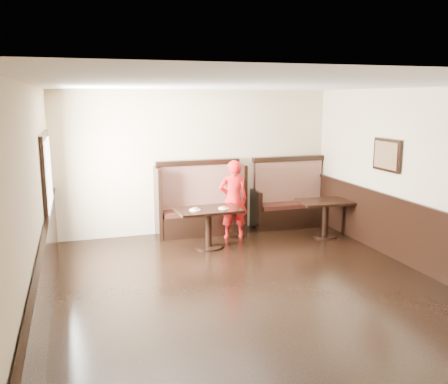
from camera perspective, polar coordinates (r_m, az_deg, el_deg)
name	(u,v)px	position (r m, az deg, el deg)	size (l,w,h in m)	color
ground	(263,298)	(6.55, 4.68, -12.62)	(7.00, 7.00, 0.00)	black
room_shell	(235,246)	(6.46, 1.36, -6.57)	(7.00, 7.00, 7.00)	beige
booth_main	(200,207)	(9.36, -2.90, -1.84)	(1.75, 0.72, 1.45)	black
booth_neighbor	(290,203)	(10.03, 7.94, -1.32)	(1.65, 0.72, 1.45)	black
table_main	(208,218)	(8.43, -1.88, -3.14)	(1.15, 0.74, 0.72)	black
table_neighbor	(325,210)	(9.34, 12.10, -2.09)	(1.08, 0.76, 0.71)	black
child	(233,200)	(8.97, 1.11, -0.91)	(0.55, 0.36, 1.51)	red
pizza_plate_left	(195,209)	(8.30, -3.52, -2.09)	(0.20, 0.20, 0.04)	white
pizza_plate_right	(223,208)	(8.40, -0.07, -1.91)	(0.19, 0.19, 0.03)	white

